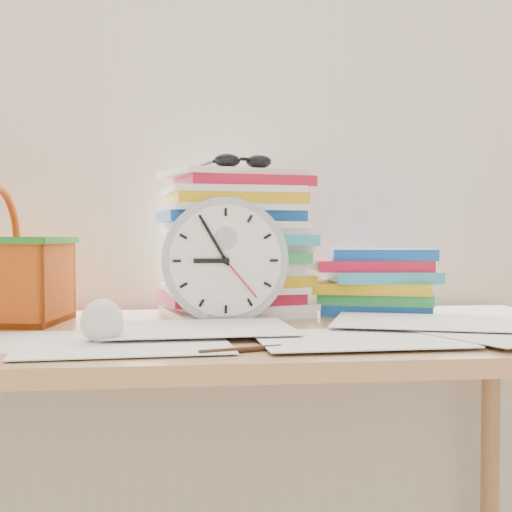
{
  "coord_description": "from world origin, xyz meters",
  "views": [
    {
      "loc": [
        -0.11,
        0.28,
        0.93
      ],
      "look_at": [
        0.04,
        1.6,
        0.89
      ],
      "focal_mm": 50.0,
      "sensor_mm": 36.0,
      "label": 1
    }
  ],
  "objects": [
    {
      "name": "crumpled_ball",
      "position": [
        -0.23,
        1.46,
        0.79
      ],
      "size": [
        0.07,
        0.07,
        0.07
      ],
      "primitive_type": "sphere",
      "color": "white",
      "rests_on": "desk"
    },
    {
      "name": "scattered_papers",
      "position": [
        0.0,
        1.6,
        0.76
      ],
      "size": [
        1.26,
        0.42,
        0.02
      ],
      "primitive_type": null,
      "color": "white",
      "rests_on": "desk"
    },
    {
      "name": "paper_stack",
      "position": [
        0.03,
        1.83,
        0.91
      ],
      "size": [
        0.37,
        0.33,
        0.31
      ],
      "primitive_type": null,
      "rotation": [
        0.0,
        0.0,
        0.24
      ],
      "color": "white",
      "rests_on": "desk"
    },
    {
      "name": "pen",
      "position": [
        -0.01,
        1.34,
        0.75
      ],
      "size": [
        0.13,
        0.05,
        0.01
      ],
      "primitive_type": "cylinder",
      "rotation": [
        0.0,
        1.57,
        0.3
      ],
      "color": "black",
      "rests_on": "desk"
    },
    {
      "name": "curtain",
      "position": [
        0.0,
        1.98,
        1.3
      ],
      "size": [
        2.4,
        0.01,
        2.5
      ],
      "primitive_type": "cube",
      "color": "white",
      "rests_on": "room_shell"
    },
    {
      "name": "desk",
      "position": [
        0.0,
        1.6,
        0.68
      ],
      "size": [
        1.4,
        0.7,
        0.75
      ],
      "color": "#AB7B50",
      "rests_on": "ground"
    },
    {
      "name": "clock",
      "position": [
        -0.01,
        1.7,
        0.88
      ],
      "size": [
        0.25,
        0.05,
        0.25
      ],
      "primitive_type": "cylinder",
      "rotation": [
        1.57,
        0.0,
        0.0
      ],
      "color": "#A6ADB8",
      "rests_on": "desk"
    },
    {
      "name": "sunglasses",
      "position": [
        0.04,
        1.77,
        1.08
      ],
      "size": [
        0.17,
        0.15,
        0.04
      ],
      "primitive_type": null,
      "rotation": [
        0.0,
        0.0,
        0.23
      ],
      "color": "black",
      "rests_on": "paper_stack"
    },
    {
      "name": "book_stack",
      "position": [
        0.34,
        1.81,
        0.82
      ],
      "size": [
        0.32,
        0.27,
        0.14
      ],
      "primitive_type": null,
      "rotation": [
        0.0,
        0.0,
        -0.21
      ],
      "color": "white",
      "rests_on": "desk"
    }
  ]
}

